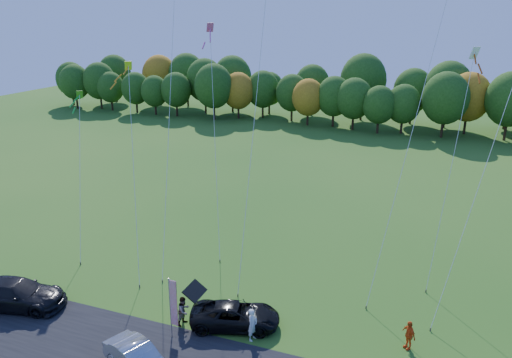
% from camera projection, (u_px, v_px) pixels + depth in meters
% --- Properties ---
extents(ground, '(160.00, 160.00, 0.00)m').
position_uv_depth(ground, '(219.00, 325.00, 28.64)').
color(ground, '#235817').
extents(tree_line, '(116.00, 12.00, 10.00)m').
position_uv_depth(tree_line, '(369.00, 129.00, 77.36)').
color(tree_line, '#1E4711').
rests_on(tree_line, ground).
extents(black_suv, '(5.53, 3.74, 1.41)m').
position_uv_depth(black_suv, '(235.00, 315.00, 28.35)').
color(black_suv, black).
rests_on(black_suv, ground).
extents(dark_truck_a, '(6.34, 3.70, 1.73)m').
position_uv_depth(dark_truck_a, '(16.00, 294.00, 30.23)').
color(dark_truck_a, black).
rests_on(dark_truck_a, ground).
extents(person_tailgate_a, '(0.55, 0.74, 1.87)m').
position_uv_depth(person_tailgate_a, '(253.00, 325.00, 27.11)').
color(person_tailgate_a, silver).
rests_on(person_tailgate_a, ground).
extents(person_tailgate_b, '(0.82, 0.96, 1.73)m').
position_uv_depth(person_tailgate_b, '(184.00, 311.00, 28.52)').
color(person_tailgate_b, gray).
rests_on(person_tailgate_b, ground).
extents(person_east, '(0.96, 0.98, 1.65)m').
position_uv_depth(person_east, '(409.00, 335.00, 26.43)').
color(person_east, '#E35115').
rests_on(person_east, ground).
extents(feather_flag, '(0.49, 0.09, 3.66)m').
position_uv_depth(feather_flag, '(173.00, 302.00, 26.85)').
color(feather_flag, '#999999').
rests_on(feather_flag, ground).
extents(kite_delta_blue, '(5.15, 11.91, 24.50)m').
position_uv_depth(kite_delta_blue, '(170.00, 91.00, 34.96)').
color(kite_delta_blue, '#4C3F33').
rests_on(kite_delta_blue, ground).
extents(kite_parafoil_orange, '(6.60, 13.81, 33.25)m').
position_uv_depth(kite_parafoil_orange, '(440.00, 24.00, 30.09)').
color(kite_parafoil_orange, '#4C3F33').
rests_on(kite_parafoil_orange, ground).
extents(kite_delta_red, '(2.74, 8.81, 23.29)m').
position_uv_depth(kite_delta_red, '(257.00, 88.00, 31.49)').
color(kite_delta_red, '#4C3F33').
rests_on(kite_delta_red, ground).
extents(kite_parafoil_rainbow, '(5.53, 8.69, 19.49)m').
position_uv_depth(kite_parafoil_rainbow, '(491.00, 152.00, 28.02)').
color(kite_parafoil_rainbow, '#4C3F33').
rests_on(kite_parafoil_rainbow, ground).
extents(kite_diamond_yellow, '(4.01, 6.16, 14.22)m').
position_uv_depth(kite_diamond_yellow, '(134.00, 172.00, 33.46)').
color(kite_diamond_yellow, '#4C3F33').
rests_on(kite_diamond_yellow, ground).
extents(kite_diamond_green, '(3.54, 5.92, 11.79)m').
position_uv_depth(kite_diamond_green, '(80.00, 175.00, 36.63)').
color(kite_diamond_green, '#4C3F33').
rests_on(kite_diamond_green, ground).
extents(kite_diamond_white, '(1.89, 5.90, 15.44)m').
position_uv_depth(kite_diamond_white, '(451.00, 170.00, 31.75)').
color(kite_diamond_white, '#4C3F33').
rests_on(kite_diamond_white, ground).
extents(kite_diamond_pink, '(3.66, 6.32, 16.70)m').
position_uv_depth(kite_diamond_pink, '(215.00, 141.00, 36.41)').
color(kite_diamond_pink, '#4C3F33').
rests_on(kite_diamond_pink, ground).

